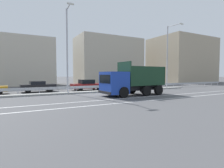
# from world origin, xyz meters

# --- Properties ---
(ground_plane) EXTENTS (320.00, 320.00, 0.00)m
(ground_plane) POSITION_xyz_m (0.00, 0.00, 0.00)
(ground_plane) COLOR #4C4C4F
(lane_strip_0) EXTENTS (57.55, 0.16, 0.01)m
(lane_strip_0) POSITION_xyz_m (3.56, -4.63, 0.00)
(lane_strip_0) COLOR silver
(lane_strip_0) RESTS_ON ground_plane
(lane_strip_1) EXTENTS (57.55, 0.16, 0.01)m
(lane_strip_1) POSITION_xyz_m (3.56, -6.68, 0.00)
(lane_strip_1) COLOR silver
(lane_strip_1) RESTS_ON ground_plane
(median_island) EXTENTS (31.65, 1.10, 0.18)m
(median_island) POSITION_xyz_m (0.00, 1.74, 0.09)
(median_island) COLOR gray
(median_island) RESTS_ON ground_plane
(median_guardrail) EXTENTS (57.55, 0.09, 0.78)m
(median_guardrail) POSITION_xyz_m (-0.00, 2.84, 0.57)
(median_guardrail) COLOR #9EA0A5
(median_guardrail) RESTS_ON ground_plane
(dump_truck) EXTENTS (7.20, 2.99, 3.52)m
(dump_truck) POSITION_xyz_m (2.62, -2.86, 1.29)
(dump_truck) COLOR #19389E
(dump_truck) RESTS_ON ground_plane
(median_road_sign) EXTENTS (0.79, 0.16, 2.17)m
(median_road_sign) POSITION_xyz_m (7.42, 1.74, 1.17)
(median_road_sign) COLOR white
(median_road_sign) RESTS_ON ground_plane
(street_lamp_1) EXTENTS (0.71, 2.32, 9.54)m
(street_lamp_1) POSITION_xyz_m (-2.39, 1.56, 5.27)
(street_lamp_1) COLOR #ADADB2
(street_lamp_1) RESTS_ON ground_plane
(street_lamp_2) EXTENTS (0.71, 2.61, 9.59)m
(street_lamp_2) POSITION_xyz_m (12.98, 1.41, 5.33)
(street_lamp_2) COLOR #ADADB2
(street_lamp_2) RESTS_ON ground_plane
(parked_car_3) EXTENTS (4.20, 2.15, 1.38)m
(parked_car_3) POSITION_xyz_m (-5.11, 5.67, 0.72)
(parked_car_3) COLOR black
(parked_car_3) RESTS_ON ground_plane
(parked_car_4) EXTENTS (4.48, 2.16, 1.51)m
(parked_car_4) POSITION_xyz_m (1.17, 4.96, 0.75)
(parked_car_4) COLOR maroon
(parked_car_4) RESTS_ON ground_plane
(parked_car_5) EXTENTS (4.17, 2.14, 1.35)m
(parked_car_5) POSITION_xyz_m (7.24, 5.59, 0.68)
(parked_car_5) COLOR silver
(parked_car_5) RESTS_ON ground_plane
(background_building_0) EXTENTS (19.62, 8.99, 9.56)m
(background_building_0) POSITION_xyz_m (-10.34, 22.27, 4.78)
(background_building_0) COLOR beige
(background_building_0) RESTS_ON ground_plane
(background_building_1) EXTENTS (16.07, 8.63, 11.33)m
(background_building_1) POSITION_xyz_m (13.18, 21.69, 5.66)
(background_building_1) COLOR #B7AD99
(background_building_1) RESTS_ON ground_plane
(background_building_2) EXTENTS (16.45, 12.32, 12.45)m
(background_building_2) POSITION_xyz_m (34.54, 17.06, 6.23)
(background_building_2) COLOR tan
(background_building_2) RESTS_ON ground_plane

